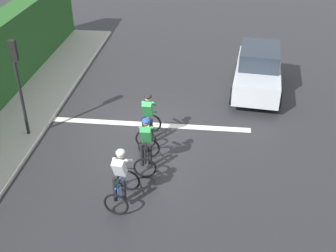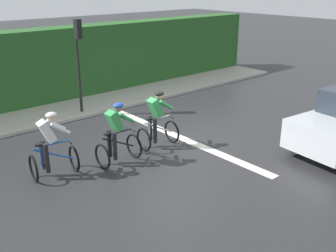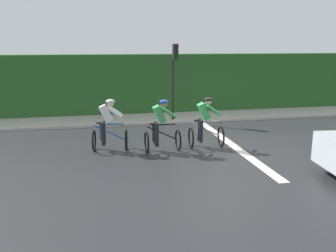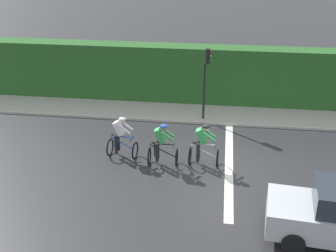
{
  "view_description": "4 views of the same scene",
  "coord_description": "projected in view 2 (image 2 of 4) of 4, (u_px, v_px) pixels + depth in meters",
  "views": [
    {
      "loc": [
        -2.03,
        12.34,
        7.77
      ],
      "look_at": [
        -0.81,
        1.29,
        0.99
      ],
      "focal_mm": 45.6,
      "sensor_mm": 36.0,
      "label": 1
    },
    {
      "loc": [
        -8.39,
        7.38,
        4.61
      ],
      "look_at": [
        -0.43,
        0.52,
        0.71
      ],
      "focal_mm": 42.51,
      "sensor_mm": 36.0,
      "label": 2
    },
    {
      "loc": [
        -11.0,
        4.11,
        3.34
      ],
      "look_at": [
        -0.45,
        1.96,
        0.86
      ],
      "focal_mm": 38.25,
      "sensor_mm": 36.0,
      "label": 3
    },
    {
      "loc": [
        -14.29,
        0.08,
        8.22
      ],
      "look_at": [
        0.74,
        2.04,
        1.14
      ],
      "focal_mm": 46.78,
      "sensor_mm": 36.0,
      "label": 4
    }
  ],
  "objects": [
    {
      "name": "ground_plane",
      "position": [
        172.0,
        140.0,
        12.08
      ],
      "size": [
        80.0,
        80.0,
        0.0
      ],
      "primitive_type": "plane",
      "color": "#28282B"
    },
    {
      "name": "sidewalk_kerb",
      "position": [
        40.0,
        113.0,
        14.32
      ],
      "size": [
        2.8,
        23.29,
        0.12
      ],
      "primitive_type": "cube",
      "color": "#ADA89E",
      "rests_on": "ground"
    },
    {
      "name": "stone_wall_low",
      "position": [
        29.0,
        101.0,
        14.87
      ],
      "size": [
        0.44,
        23.29,
        0.66
      ],
      "primitive_type": "cube",
      "color": "gray",
      "rests_on": "ground"
    },
    {
      "name": "hedge_wall",
      "position": [
        22.0,
        70.0,
        14.7
      ],
      "size": [
        1.1,
        23.29,
        2.86
      ],
      "primitive_type": "cube",
      "color": "#265623",
      "rests_on": "ground"
    },
    {
      "name": "road_marking_stop_line",
      "position": [
        180.0,
        137.0,
        12.29
      ],
      "size": [
        7.0,
        0.3,
        0.01
      ],
      "primitive_type": "cube",
      "color": "silver",
      "rests_on": "ground"
    },
    {
      "name": "cyclist_lead",
      "position": [
        51.0,
        147.0,
        9.61
      ],
      "size": [
        0.81,
        1.16,
        1.66
      ],
      "color": "black",
      "rests_on": "ground"
    },
    {
      "name": "cyclist_second",
      "position": [
        117.0,
        135.0,
        10.3
      ],
      "size": [
        0.71,
        1.1,
        1.66
      ],
      "color": "black",
      "rests_on": "ground"
    },
    {
      "name": "cyclist_mid",
      "position": [
        157.0,
        121.0,
        11.34
      ],
      "size": [
        0.72,
        1.11,
        1.66
      ],
      "color": "black",
      "rests_on": "ground"
    },
    {
      "name": "traffic_light_near_crossing",
      "position": [
        79.0,
        53.0,
        13.63
      ],
      "size": [
        0.23,
        0.31,
        3.34
      ],
      "color": "black",
      "rests_on": "ground"
    }
  ]
}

